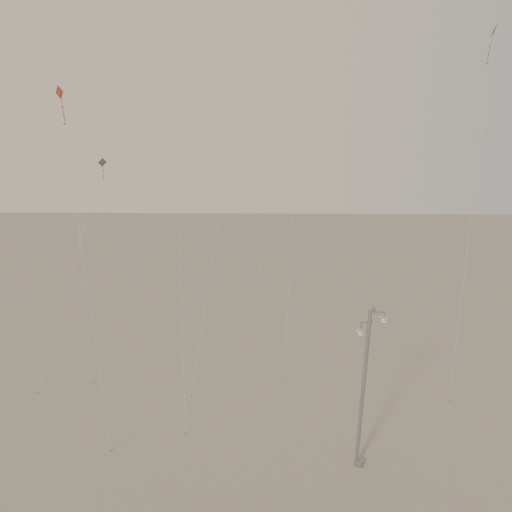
{
  "coord_description": "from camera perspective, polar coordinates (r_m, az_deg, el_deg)",
  "views": [
    {
      "loc": [
        0.9,
        -22.39,
        15.81
      ],
      "look_at": [
        0.24,
        5.0,
        9.15
      ],
      "focal_mm": 35.0,
      "sensor_mm": 36.0,
      "label": 1
    }
  ],
  "objects": [
    {
      "name": "kite_3",
      "position": [
        25.65,
        -20.14,
        7.18
      ],
      "size": [
        2.08,
        2.13,
        18.05
      ],
      "rotation": [
        0.0,
        0.0,
        -0.3
      ],
      "color": "maroon",
      "rests_on": "ground"
    },
    {
      "name": "kite_5",
      "position": [
        47.11,
        0.66,
        25.91
      ],
      "size": [
        0.49,
        11.72,
        33.34
      ],
      "rotation": [
        0.0,
        0.0,
        -1.58
      ],
      "color": "#A9541C",
      "rests_on": "ground"
    },
    {
      "name": "kite_4",
      "position": [
        31.77,
        24.51,
        14.12
      ],
      "size": [
        1.47,
        2.53,
        21.72
      ],
      "rotation": [
        0.0,
        0.0,
        1.63
      ],
      "color": "#332F2B",
      "rests_on": "ground"
    },
    {
      "name": "kite_6",
      "position": [
        35.3,
        -18.7,
        4.3
      ],
      "size": [
        3.47,
        6.39,
        14.3
      ],
      "rotation": [
        0.0,
        0.0,
        0.22
      ],
      "color": "#332F2B",
      "rests_on": "ground"
    },
    {
      "name": "kite_7",
      "position": [
        41.83,
        -0.96,
        24.85
      ],
      "size": [
        4.56,
        17.69,
        32.44
      ],
      "rotation": [
        0.0,
        0.0,
        0.66
      ],
      "color": "maroon",
      "rests_on": "ground"
    },
    {
      "name": "street_lamp",
      "position": [
        24.76,
        12.32,
        -14.14
      ],
      "size": [
        1.6,
        0.73,
        8.23
      ],
      "color": "gray",
      "rests_on": "ground"
    },
    {
      "name": "ground",
      "position": [
        27.42,
        -0.81,
        -21.54
      ],
      "size": [
        160.0,
        160.0,
        0.0
      ],
      "primitive_type": "plane",
      "color": "gray",
      "rests_on": "ground"
    }
  ]
}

